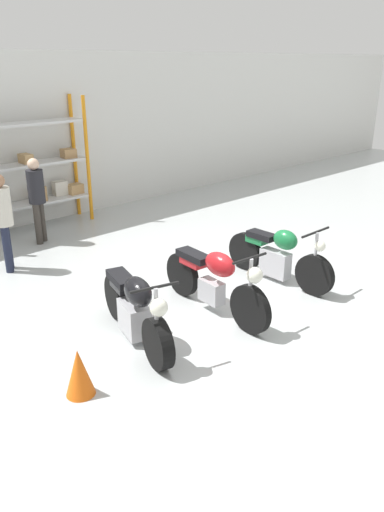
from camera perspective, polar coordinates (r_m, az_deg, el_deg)
The scene contains 9 objects.
ground_plane at distance 7.37m, azimuth 2.13°, elevation -5.91°, with size 30.00×30.00×0.00m, color #B2B7B7.
back_wall at distance 11.35m, azimuth -18.69°, elevation 12.31°, with size 30.00×0.08×3.60m.
shelving_rack at distance 10.99m, azimuth -18.91°, elevation 9.35°, with size 3.19×0.63×2.71m.
motorcycle_black at distance 6.40m, azimuth -6.50°, elevation -6.01°, with size 0.81×2.01×1.03m.
motorcycle_red at distance 7.03m, azimuth 2.61°, elevation -2.73°, with size 0.58×2.15×1.06m.
motorcycle_green at distance 8.18m, azimuth 9.80°, elevation 0.03°, with size 0.68×2.06×1.02m.
person_browsing at distance 10.14m, azimuth -17.33°, elevation 6.77°, with size 0.45×0.45×1.68m.
person_near_rack at distance 8.90m, azimuth -20.82°, elevation 4.38°, with size 0.43×0.43×1.68m.
traffic_cone at distance 5.61m, azimuth -12.78°, elevation -12.84°, with size 0.32×0.32×0.55m.
Camera 1 is at (-4.66, -4.61, 3.38)m, focal length 35.00 mm.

